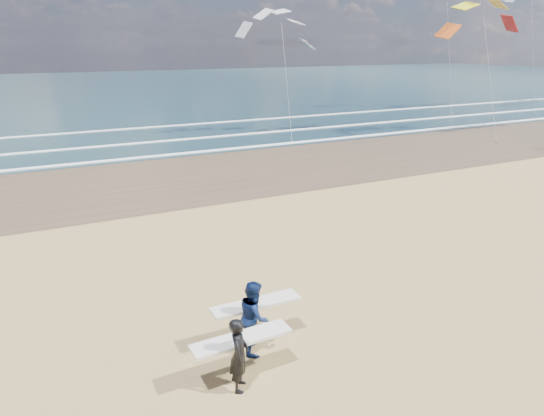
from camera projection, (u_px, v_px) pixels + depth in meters
wet_sand_strip at (417, 147)px, 33.73m from camera, size 220.00×12.00×0.01m
ocean at (191, 86)px, 79.71m from camera, size 220.00×100.00×0.02m
foam_breakers at (337, 125)px, 42.31m from camera, size 220.00×11.70×0.05m
surfer_near at (240, 352)px, 10.01m from camera, size 2.22×1.00×1.65m
surfer_far at (255, 315)px, 11.25m from camera, size 2.20×1.13×1.77m
kite_0 at (486, 41)px, 35.44m from camera, size 7.48×4.92×11.52m
kite_1 at (284, 56)px, 35.70m from camera, size 6.43×4.81×10.31m
kite_2 at (532, 26)px, 48.99m from camera, size 6.58×4.82×14.83m
kite_5 at (448, 32)px, 49.05m from camera, size 5.26×4.68×14.80m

